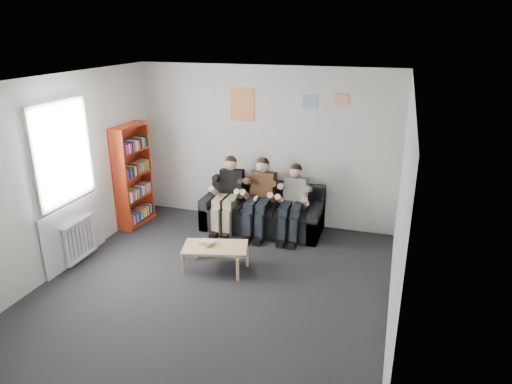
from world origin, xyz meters
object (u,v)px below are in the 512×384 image
Objects in this scene: person_left at (228,195)px; person_right at (293,203)px; coffee_table at (215,249)px; person_middle at (260,198)px; bookshelf at (134,176)px; sofa at (263,213)px.

person_left reaches higher than person_right.
coffee_table is 0.71× the size of person_middle.
bookshelf is 1.66m from person_left.
person_middle reaches higher than person_right.
sofa is 2.30m from bookshelf.
person_middle is 0.56m from person_right.
person_left is 1.03× the size of person_right.
person_middle reaches higher than coffee_table.
person_right reaches higher than coffee_table.
bookshelf is at bearing -168.15° from sofa.
person_middle reaches higher than person_left.
sofa is 1.56m from coffee_table.
bookshelf reaches higher than person_right.
person_left is at bearing -178.23° from person_middle.
person_middle is (0.24, 1.35, 0.31)m from coffee_table.
person_right is (2.73, 0.27, -0.28)m from bookshelf.
sofa reaches higher than coffee_table.
coffee_table is 1.60m from person_right.
bookshelf is at bearing -177.15° from person_left.
person_left is (-0.56, -0.19, 0.34)m from sofa.
coffee_table is 1.43m from person_left.
sofa is 0.40m from person_middle.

